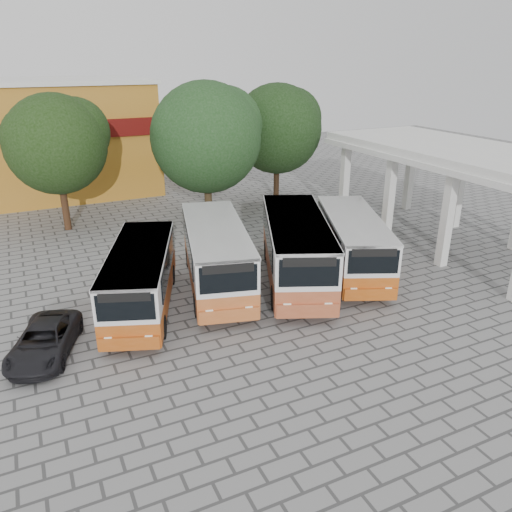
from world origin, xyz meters
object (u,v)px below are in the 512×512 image
bus_far_left (141,276)px  bus_far_right (353,241)px  bus_centre_right (296,246)px  bus_centre_left (216,253)px  parked_car (44,341)px

bus_far_left → bus_far_right: (10.11, -0.42, 0.07)m
bus_far_left → bus_centre_right: bus_centre_right is taller
bus_far_left → bus_centre_right: size_ratio=0.87×
bus_centre_left → parked_car: size_ratio=2.13×
bus_far_right → parked_car: (-14.04, -1.48, -1.05)m
bus_far_left → bus_far_right: bearing=18.1°
bus_centre_right → bus_far_right: (3.05, -0.13, -0.16)m
bus_far_right → bus_centre_left: bearing=-166.2°
bus_centre_left → bus_far_right: (6.56, -1.14, -0.07)m
bus_far_right → parked_car: bearing=-150.3°
bus_centre_right → parked_car: bearing=-148.4°
bus_centre_left → bus_far_right: bearing=4.5°
bus_centre_left → bus_centre_right: size_ratio=0.94×
bus_far_right → parked_car: 14.16m
bus_far_left → parked_car: bearing=-133.7°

